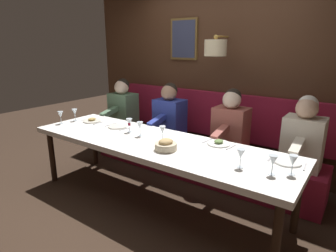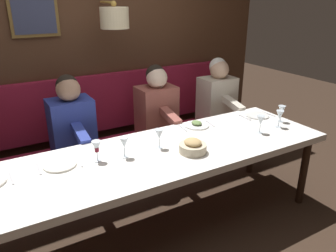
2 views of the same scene
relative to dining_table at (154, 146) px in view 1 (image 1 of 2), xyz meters
The scene contains 21 objects.
ground_plane 0.68m from the dining_table, ahead, with size 12.00×12.00×0.00m, color #332319.
dining_table is the anchor object (origin of this frame).
banquette_bench 1.00m from the dining_table, ahead, with size 0.52×3.23×0.45m, color maroon.
back_wall_panel 1.61m from the dining_table, ahead, with size 0.59×4.43×2.90m.
diner_nearest 1.59m from the dining_table, 56.09° to the right, with size 0.60×0.40×0.79m.
diner_near 1.02m from the dining_table, 29.24° to the right, with size 0.60×0.40×0.79m.
diner_middle 0.99m from the dining_table, 25.45° to the left, with size 0.60×0.40×0.79m.
diner_far 1.59m from the dining_table, 56.24° to the left, with size 0.60×0.40×0.79m.
place_setting_0 0.72m from the dining_table, 77.56° to the left, with size 0.24×0.32×0.01m.
place_setting_1 0.69m from the dining_table, 63.56° to the right, with size 0.24×0.33×0.05m.
place_setting_2 1.34m from the dining_table, 80.47° to the right, with size 0.24×0.32×0.01m.
place_setting_3 1.19m from the dining_table, 82.93° to the left, with size 0.24×0.31×0.05m.
wine_glass_0 0.30m from the dining_table, 78.35° to the left, with size 0.07×0.07×0.16m.
wine_glass_1 1.04m from the dining_table, 96.67° to the right, with size 0.07×0.07×0.16m.
wine_glass_2 0.20m from the dining_table, 51.41° to the right, with size 0.07×0.07×0.16m.
wine_glass_3 1.41m from the dining_table, 88.21° to the left, with size 0.07×0.07×0.16m.
wine_glass_4 0.48m from the dining_table, 78.54° to the left, with size 0.07×0.07×0.16m.
wine_glass_5 1.29m from the dining_table, 94.68° to the right, with size 0.07×0.07×0.16m.
wine_glass_6 1.41m from the dining_table, 90.50° to the right, with size 0.07×0.07×0.16m.
wine_glass_7 1.45m from the dining_table, 96.29° to the left, with size 0.07×0.07×0.16m.
bread_bowl 0.32m from the dining_table, 118.87° to the right, with size 0.22×0.22×0.12m.
Camera 1 is at (-2.25, -1.79, 1.73)m, focal length 30.16 mm.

